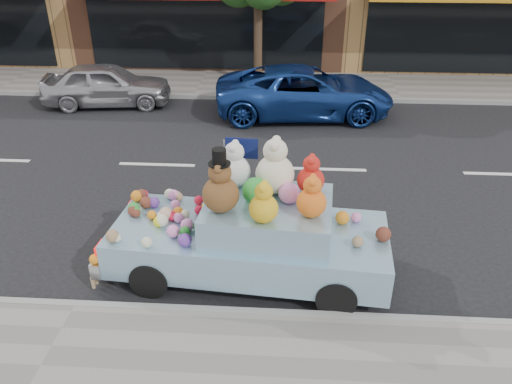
{
  "coord_description": "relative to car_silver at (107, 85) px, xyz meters",
  "views": [
    {
      "loc": [
        3.01,
        -10.48,
        5.07
      ],
      "look_at": [
        2.57,
        -3.48,
        1.25
      ],
      "focal_mm": 35.0,
      "sensor_mm": 36.0,
      "label": 1
    }
  ],
  "objects": [
    {
      "name": "ground",
      "position": [
        2.51,
        -4.19,
        -0.66
      ],
      "size": [
        120.0,
        120.0,
        0.0
      ],
      "primitive_type": "plane",
      "color": "black",
      "rests_on": "ground"
    },
    {
      "name": "far_sidewalk",
      "position": [
        2.51,
        2.31,
        -0.6
      ],
      "size": [
        60.0,
        3.0,
        0.12
      ],
      "primitive_type": "cube",
      "color": "gray",
      "rests_on": "ground"
    },
    {
      "name": "near_kerb",
      "position": [
        2.51,
        -9.19,
        -0.59
      ],
      "size": [
        60.0,
        0.12,
        0.13
      ],
      "primitive_type": "cube",
      "color": "gray",
      "rests_on": "ground"
    },
    {
      "name": "far_kerb",
      "position": [
        2.51,
        0.81,
        -0.59
      ],
      "size": [
        60.0,
        0.12,
        0.13
      ],
      "primitive_type": "cube",
      "color": "gray",
      "rests_on": "ground"
    },
    {
      "name": "car_silver",
      "position": [
        0.0,
        0.0,
        0.0
      ],
      "size": [
        4.0,
        2.0,
        1.31
      ],
      "primitive_type": "imported",
      "rotation": [
        0.0,
        0.0,
        1.69
      ],
      "color": "#A6A6AB",
      "rests_on": "ground"
    },
    {
      "name": "car_blue",
      "position": [
        6.03,
        -0.53,
        0.05
      ],
      "size": [
        5.27,
        2.74,
        1.42
      ],
      "primitive_type": "imported",
      "rotation": [
        0.0,
        0.0,
        1.65
      ],
      "color": "navy",
      "rests_on": "ground"
    },
    {
      "name": "art_car",
      "position": [
        5.02,
        -8.13,
        0.16
      ],
      "size": [
        4.62,
        2.12,
        2.33
      ],
      "rotation": [
        0.0,
        0.0,
        -0.09
      ],
      "color": "black",
      "rests_on": "ground"
    }
  ]
}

